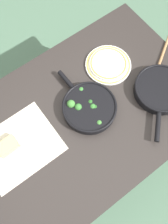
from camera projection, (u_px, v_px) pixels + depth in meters
The scene contains 9 objects.
ground_plane at pixel (84, 147), 1.96m from camera, with size 14.00×14.00×0.00m, color #51755B.
dining_table_red at pixel (84, 119), 1.35m from camera, with size 1.28×0.86×0.74m.
skillet_broccoli at pixel (89, 107), 1.25m from camera, with size 0.28×0.39×0.07m.
skillet_eggs at pixel (160, 90), 1.29m from camera, with size 0.35×0.34×0.05m.
wooden_spoon at pixel (158, 67), 1.36m from camera, with size 0.34×0.22×0.02m.
parchment_sheet at pixel (19, 146), 1.21m from camera, with size 0.37×0.31×0.00m.
grater_knife at pixel (11, 150), 1.19m from camera, with size 0.22×0.13×0.02m.
cheese_block at pixel (8, 146), 1.19m from camera, with size 0.10×0.07×0.05m.
dinner_plate_stack at pixel (108, 64), 1.36m from camera, with size 0.25×0.25×0.03m.
Camera 1 is at (-0.27, -0.36, 1.93)m, focal length 40.00 mm.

